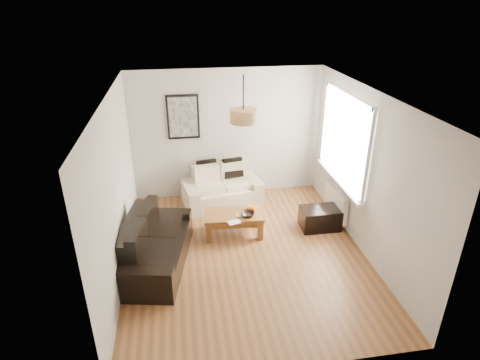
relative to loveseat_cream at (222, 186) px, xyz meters
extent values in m
plane|color=brown|center=(0.17, -1.78, -0.37)|extent=(4.50, 4.50, 0.00)
cube|color=white|center=(1.99, -0.98, 0.01)|extent=(0.10, 0.90, 0.52)
cylinder|color=tan|center=(0.17, -1.48, 1.86)|extent=(0.40, 0.40, 0.20)
cube|color=black|center=(1.62, -1.21, -0.18)|extent=(0.69, 0.44, 0.39)
cube|color=black|center=(-0.27, 0.18, 0.31)|extent=(0.40, 0.18, 0.39)
cube|color=black|center=(0.25, 0.18, 0.31)|extent=(0.41, 0.19, 0.39)
imported|color=black|center=(0.29, -1.29, 0.07)|extent=(0.29, 0.29, 0.06)
sphere|color=orange|center=(0.38, -1.08, 0.08)|extent=(0.11, 0.11, 0.10)
sphere|color=orange|center=(0.42, -1.10, 0.08)|extent=(0.10, 0.10, 0.08)
sphere|color=#D64912|center=(0.33, -1.10, 0.08)|extent=(0.08, 0.08, 0.06)
cube|color=beige|center=(0.03, -1.46, 0.04)|extent=(0.24, 0.20, 0.01)
camera|label=1|loc=(-0.77, -7.06, 3.49)|focal=29.75mm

